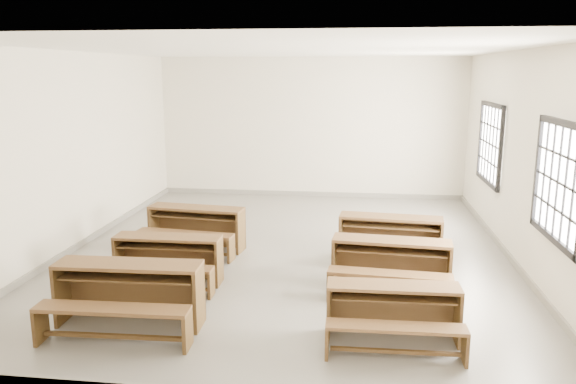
# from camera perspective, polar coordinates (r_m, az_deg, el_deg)

# --- Properties ---
(room) EXTENTS (8.50, 8.50, 3.20)m
(room) POSITION_cam_1_polar(r_m,az_deg,el_deg) (8.74, 0.59, 7.33)
(room) COLOR slate
(room) RESTS_ON ground
(desk_set_0) EXTENTS (1.69, 0.91, 0.75)m
(desk_set_0) POSITION_cam_1_polar(r_m,az_deg,el_deg) (6.73, -15.97, -9.61)
(desk_set_0) COLOR brown
(desk_set_0) RESTS_ON ground
(desk_set_1) EXTENTS (1.48, 0.77, 0.66)m
(desk_set_1) POSITION_cam_1_polar(r_m,az_deg,el_deg) (7.95, -12.17, -6.40)
(desk_set_1) COLOR brown
(desk_set_1) RESTS_ON ground
(desk_set_2) EXTENTS (1.66, 0.99, 0.71)m
(desk_set_2) POSITION_cam_1_polar(r_m,az_deg,el_deg) (9.33, -9.39, -3.34)
(desk_set_2) COLOR brown
(desk_set_2) RESTS_ON ground
(desk_set_3) EXTENTS (1.44, 0.77, 0.64)m
(desk_set_3) POSITION_cam_1_polar(r_m,az_deg,el_deg) (6.27, 10.62, -11.66)
(desk_set_3) COLOR brown
(desk_set_3) RESTS_ON ground
(desk_set_4) EXTENTS (1.62, 0.93, 0.70)m
(desk_set_4) POSITION_cam_1_polar(r_m,az_deg,el_deg) (7.62, 10.40, -6.98)
(desk_set_4) COLOR brown
(desk_set_4) RESTS_ON ground
(desk_set_5) EXTENTS (1.63, 0.95, 0.70)m
(desk_set_5) POSITION_cam_1_polar(r_m,az_deg,el_deg) (8.78, 10.33, -4.37)
(desk_set_5) COLOR brown
(desk_set_5) RESTS_ON ground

